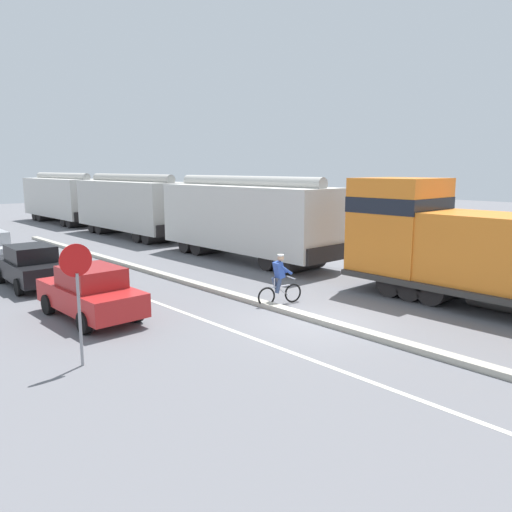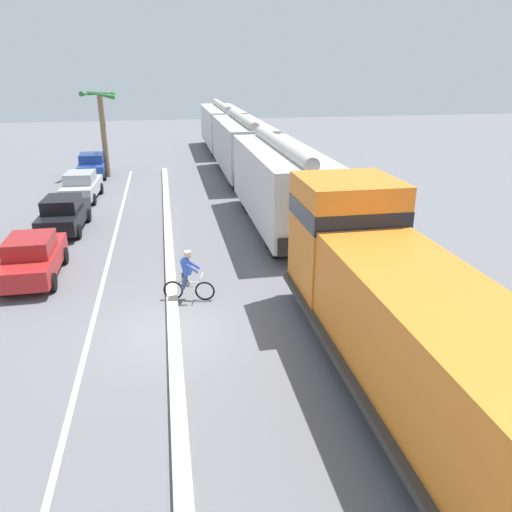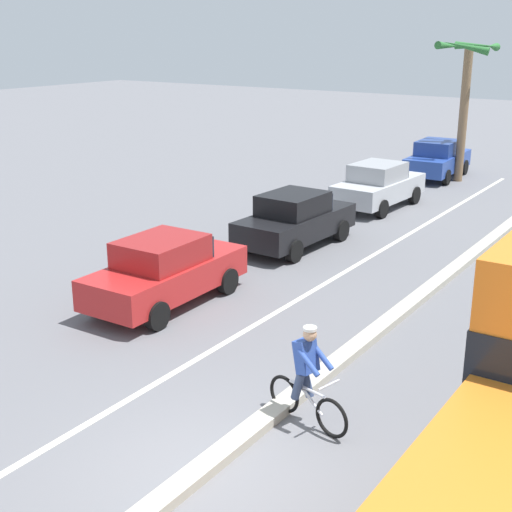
{
  "view_description": "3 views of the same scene",
  "coord_description": "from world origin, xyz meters",
  "px_view_note": "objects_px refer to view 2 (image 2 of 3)",
  "views": [
    {
      "loc": [
        -11.06,
        -9.52,
        4.55
      ],
      "look_at": [
        0.62,
        3.26,
        1.49
      ],
      "focal_mm": 35.0,
      "sensor_mm": 36.0,
      "label": 1
    },
    {
      "loc": [
        0.06,
        -13.03,
        7.29
      ],
      "look_at": [
        2.57,
        0.71,
        1.9
      ],
      "focal_mm": 35.0,
      "sensor_mm": 36.0,
      "label": 2
    },
    {
      "loc": [
        5.57,
        -6.95,
        6.14
      ],
      "look_at": [
        -3.22,
        6.15,
        1.1
      ],
      "focal_mm": 50.0,
      "sensor_mm": 36.0,
      "label": 3
    }
  ],
  "objects_px": {
    "locomotive": "(394,308)",
    "cyclist": "(188,277)",
    "parked_car_blue": "(92,165)",
    "parked_car_black": "(64,214)",
    "hopper_car_lead": "(281,185)",
    "palm_tree_near": "(102,115)",
    "parked_car_red": "(33,257)",
    "hopper_car_trailing": "(222,127)",
    "parked_car_silver": "(82,186)",
    "hopper_car_middle": "(242,147)"
  },
  "relations": [
    {
      "from": "locomotive",
      "to": "cyclist",
      "type": "xyz_separation_m",
      "value": [
        -4.71,
        5.08,
        -0.98
      ]
    },
    {
      "from": "locomotive",
      "to": "palm_tree_near",
      "type": "bearing_deg",
      "value": 109.61
    },
    {
      "from": "hopper_car_trailing",
      "to": "cyclist",
      "type": "bearing_deg",
      "value": -98.85
    },
    {
      "from": "hopper_car_trailing",
      "to": "cyclist",
      "type": "height_order",
      "value": "hopper_car_trailing"
    },
    {
      "from": "locomotive",
      "to": "parked_car_silver",
      "type": "distance_m",
      "value": 21.74
    },
    {
      "from": "locomotive",
      "to": "palm_tree_near",
      "type": "relative_size",
      "value": 2.0
    },
    {
      "from": "palm_tree_near",
      "to": "hopper_car_trailing",
      "type": "bearing_deg",
      "value": 47.02
    },
    {
      "from": "locomotive",
      "to": "cyclist",
      "type": "bearing_deg",
      "value": 132.88
    },
    {
      "from": "hopper_car_middle",
      "to": "parked_car_black",
      "type": "xyz_separation_m",
      "value": [
        -9.97,
        -10.26,
        -1.26
      ]
    },
    {
      "from": "parked_car_red",
      "to": "palm_tree_near",
      "type": "height_order",
      "value": "palm_tree_near"
    },
    {
      "from": "hopper_car_middle",
      "to": "palm_tree_near",
      "type": "height_order",
      "value": "palm_tree_near"
    },
    {
      "from": "hopper_car_lead",
      "to": "palm_tree_near",
      "type": "xyz_separation_m",
      "value": [
        -9.11,
        13.42,
        2.05
      ]
    },
    {
      "from": "parked_car_black",
      "to": "cyclist",
      "type": "relative_size",
      "value": 2.49
    },
    {
      "from": "locomotive",
      "to": "parked_car_red",
      "type": "distance_m",
      "value": 12.83
    },
    {
      "from": "hopper_car_middle",
      "to": "hopper_car_lead",
      "type": "bearing_deg",
      "value": -90.0
    },
    {
      "from": "hopper_car_lead",
      "to": "parked_car_blue",
      "type": "distance_m",
      "value": 16.94
    },
    {
      "from": "parked_car_red",
      "to": "parked_car_silver",
      "type": "bearing_deg",
      "value": 89.39
    },
    {
      "from": "locomotive",
      "to": "parked_car_black",
      "type": "distance_m",
      "value": 16.81
    },
    {
      "from": "hopper_car_lead",
      "to": "parked_car_black",
      "type": "height_order",
      "value": "hopper_car_lead"
    },
    {
      "from": "palm_tree_near",
      "to": "locomotive",
      "type": "bearing_deg",
      "value": -70.39
    },
    {
      "from": "parked_car_red",
      "to": "parked_car_black",
      "type": "distance_m",
      "value": 5.63
    },
    {
      "from": "hopper_car_lead",
      "to": "parked_car_black",
      "type": "xyz_separation_m",
      "value": [
        -9.97,
        1.34,
        -1.26
      ]
    },
    {
      "from": "parked_car_blue",
      "to": "hopper_car_trailing",
      "type": "bearing_deg",
      "value": 43.71
    },
    {
      "from": "hopper_car_middle",
      "to": "parked_car_silver",
      "type": "distance_m",
      "value": 10.99
    },
    {
      "from": "parked_car_black",
      "to": "palm_tree_near",
      "type": "bearing_deg",
      "value": 85.94
    },
    {
      "from": "hopper_car_trailing",
      "to": "parked_car_red",
      "type": "height_order",
      "value": "hopper_car_trailing"
    },
    {
      "from": "parked_car_red",
      "to": "locomotive",
      "type": "bearing_deg",
      "value": -37.96
    },
    {
      "from": "locomotive",
      "to": "cyclist",
      "type": "relative_size",
      "value": 6.77
    },
    {
      "from": "hopper_car_lead",
      "to": "locomotive",
      "type": "bearing_deg",
      "value": -90.0
    },
    {
      "from": "parked_car_silver",
      "to": "cyclist",
      "type": "relative_size",
      "value": 2.49
    },
    {
      "from": "parked_car_red",
      "to": "cyclist",
      "type": "distance_m",
      "value": 6.05
    },
    {
      "from": "parked_car_blue",
      "to": "cyclist",
      "type": "relative_size",
      "value": 2.49
    },
    {
      "from": "hopper_car_lead",
      "to": "hopper_car_trailing",
      "type": "relative_size",
      "value": 1.0
    },
    {
      "from": "locomotive",
      "to": "hopper_car_trailing",
      "type": "relative_size",
      "value": 1.1
    },
    {
      "from": "parked_car_blue",
      "to": "cyclist",
      "type": "xyz_separation_m",
      "value": [
        5.41,
        -20.6,
        0.0
      ]
    },
    {
      "from": "parked_car_red",
      "to": "cyclist",
      "type": "xyz_separation_m",
      "value": [
        5.37,
        -2.79,
        0.0
      ]
    },
    {
      "from": "hopper_car_middle",
      "to": "cyclist",
      "type": "bearing_deg",
      "value": -104.17
    },
    {
      "from": "hopper_car_middle",
      "to": "locomotive",
      "type": "bearing_deg",
      "value": -90.0
    },
    {
      "from": "hopper_car_lead",
      "to": "parked_car_silver",
      "type": "relative_size",
      "value": 2.48
    },
    {
      "from": "hopper_car_middle",
      "to": "hopper_car_trailing",
      "type": "distance_m",
      "value": 11.6
    },
    {
      "from": "hopper_car_trailing",
      "to": "parked_car_red",
      "type": "distance_m",
      "value": 29.31
    },
    {
      "from": "parked_car_red",
      "to": "hopper_car_middle",
      "type": "bearing_deg",
      "value": 57.59
    },
    {
      "from": "hopper_car_middle",
      "to": "hopper_car_trailing",
      "type": "relative_size",
      "value": 1.0
    },
    {
      "from": "parked_car_silver",
      "to": "palm_tree_near",
      "type": "height_order",
      "value": "palm_tree_near"
    },
    {
      "from": "parked_car_red",
      "to": "cyclist",
      "type": "relative_size",
      "value": 2.46
    },
    {
      "from": "hopper_car_trailing",
      "to": "cyclist",
      "type": "distance_m",
      "value": 30.67
    },
    {
      "from": "hopper_car_lead",
      "to": "parked_car_silver",
      "type": "distance_m",
      "value": 12.33
    },
    {
      "from": "parked_car_black",
      "to": "palm_tree_near",
      "type": "relative_size",
      "value": 0.73
    },
    {
      "from": "cyclist",
      "to": "parked_car_black",
      "type": "bearing_deg",
      "value": 121.95
    },
    {
      "from": "hopper_car_trailing",
      "to": "parked_car_silver",
      "type": "bearing_deg",
      "value": -121.82
    }
  ]
}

